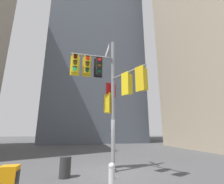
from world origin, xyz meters
TOP-DOWN VIEW (x-y plane):
  - ground at (0.00, 0.00)m, footprint 120.00×120.00m
  - building_mid_block at (1.11, 26.21)m, footprint 17.89×17.89m
  - signal_pole_assembly at (-0.38, -0.37)m, footprint 3.55×2.90m
  - fire_hydrant at (-0.56, -2.37)m, footprint 0.33×0.23m
  - trash_bin at (-2.23, -0.54)m, footprint 0.48×0.48m

SIDE VIEW (x-z plane):
  - ground at x=0.00m, z-range 0.00..0.00m
  - trash_bin at x=-2.23m, z-range 0.00..0.84m
  - fire_hydrant at x=-0.56m, z-range 0.02..0.88m
  - signal_pole_assembly at x=-0.38m, z-range 0.84..7.90m
  - building_mid_block at x=1.11m, z-range 0.00..48.13m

